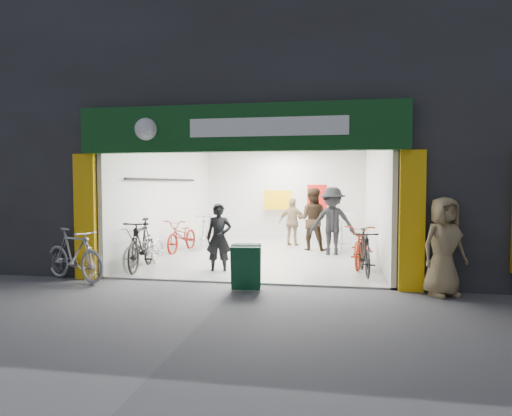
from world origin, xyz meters
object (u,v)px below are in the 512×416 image
(bike_left_front, at_px, (145,248))
(pedestrian_near, at_px, (444,247))
(parked_bike, at_px, (74,255))
(bike_right_front, at_px, (365,252))
(sandwich_board, at_px, (246,266))

(bike_left_front, height_order, pedestrian_near, pedestrian_near)
(parked_bike, height_order, pedestrian_near, pedestrian_near)
(parked_bike, bearing_deg, bike_left_front, -6.68)
(bike_left_front, distance_m, bike_right_front, 5.00)
(bike_left_front, distance_m, sandwich_board, 3.24)
(bike_right_front, distance_m, pedestrian_near, 2.10)
(parked_bike, bearing_deg, sandwich_board, -70.18)
(bike_left_front, height_order, parked_bike, parked_bike)
(bike_right_front, height_order, parked_bike, parked_bike)
(bike_left_front, bearing_deg, parked_bike, -114.32)
(pedestrian_near, distance_m, sandwich_board, 3.54)
(pedestrian_near, xyz_separation_m, sandwich_board, (-3.51, -0.20, -0.42))
(bike_right_front, distance_m, parked_bike, 6.10)
(parked_bike, relative_size, pedestrian_near, 1.03)
(bike_right_front, relative_size, parked_bike, 0.93)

